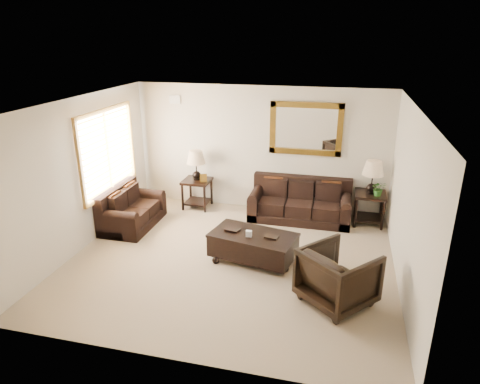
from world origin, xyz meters
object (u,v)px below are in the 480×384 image
(loveseat, at_px, (130,212))
(end_table_left, at_px, (196,171))
(armchair, at_px, (338,274))
(end_table_right, at_px, (372,183))
(sofa, at_px, (300,205))
(coffee_table, at_px, (253,244))

(loveseat, relative_size, end_table_left, 1.10)
(loveseat, distance_m, armchair, 4.52)
(end_table_right, bearing_deg, sofa, -177.29)
(loveseat, xyz_separation_m, coffee_table, (2.73, -0.79, 0.01))
(end_table_right, relative_size, armchair, 1.44)
(end_table_left, xyz_separation_m, end_table_right, (3.71, -0.01, 0.02))
(loveseat, xyz_separation_m, armchair, (4.17, -1.73, 0.17))
(sofa, bearing_deg, end_table_right, 2.71)
(end_table_right, distance_m, armchair, 3.05)
(end_table_left, xyz_separation_m, coffee_table, (1.72, -2.04, -0.55))
(sofa, xyz_separation_m, coffee_table, (-0.59, -1.97, -0.00))
(end_table_right, bearing_deg, armchair, -100.39)
(sofa, height_order, armchair, armchair)
(sofa, relative_size, end_table_right, 1.55)
(sofa, height_order, loveseat, sofa)
(loveseat, relative_size, end_table_right, 1.07)
(end_table_left, bearing_deg, armchair, -43.23)
(end_table_left, bearing_deg, sofa, -1.82)
(coffee_table, distance_m, armchair, 1.73)
(end_table_right, bearing_deg, end_table_left, 179.89)
(loveseat, xyz_separation_m, end_table_right, (4.72, 1.25, 0.58))
(sofa, bearing_deg, end_table_left, 178.18)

